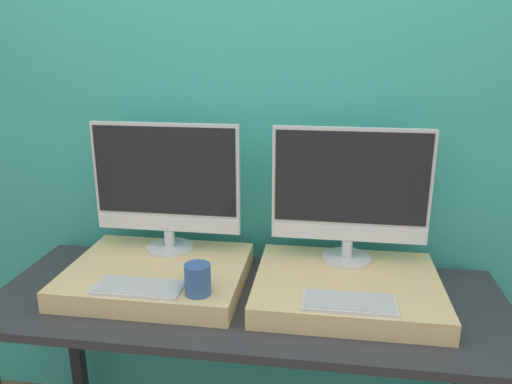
# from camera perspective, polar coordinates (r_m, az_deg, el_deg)

# --- Properties ---
(wall_back) EXTENTS (8.00, 0.04, 2.60)m
(wall_back) POSITION_cam_1_polar(r_m,az_deg,el_deg) (1.99, 0.87, 7.13)
(wall_back) COLOR teal
(wall_back) RESTS_ON ground_plane
(workbench) EXTENTS (1.78, 0.67, 0.78)m
(workbench) POSITION_cam_1_polar(r_m,az_deg,el_deg) (1.82, -0.95, -14.16)
(workbench) COLOR #2D2D33
(workbench) RESTS_ON ground_plane
(wooden_riser_left) EXTENTS (0.63, 0.51, 0.07)m
(wooden_riser_left) POSITION_cam_1_polar(r_m,az_deg,el_deg) (1.88, -11.20, -9.27)
(wooden_riser_left) COLOR #D6B77F
(wooden_riser_left) RESTS_ON workbench
(monitor_left) EXTENTS (0.56, 0.18, 0.50)m
(monitor_left) POSITION_cam_1_polar(r_m,az_deg,el_deg) (1.91, -10.21, 0.98)
(monitor_left) COLOR silver
(monitor_left) RESTS_ON wooden_riser_left
(keyboard_left) EXTENTS (0.29, 0.13, 0.01)m
(keyboard_left) POSITION_cam_1_polar(r_m,az_deg,el_deg) (1.71, -13.32, -10.56)
(keyboard_left) COLOR silver
(keyboard_left) RESTS_ON wooden_riser_left
(mug) EXTENTS (0.08, 0.08, 0.10)m
(mug) POSITION_cam_1_polar(r_m,az_deg,el_deg) (1.63, -6.68, -9.89)
(mug) COLOR #335693
(mug) RESTS_ON wooden_riser_left
(wooden_riser_right) EXTENTS (0.63, 0.51, 0.07)m
(wooden_riser_right) POSITION_cam_1_polar(r_m,az_deg,el_deg) (1.78, 10.35, -10.72)
(wooden_riser_right) COLOR #D6B77F
(wooden_riser_right) RESTS_ON workbench
(monitor_right) EXTENTS (0.56, 0.18, 0.50)m
(monitor_right) POSITION_cam_1_polar(r_m,az_deg,el_deg) (1.81, 10.72, 0.12)
(monitor_right) COLOR silver
(monitor_right) RESTS_ON wooden_riser_right
(keyboard_right) EXTENTS (0.29, 0.13, 0.01)m
(keyboard_right) POSITION_cam_1_polar(r_m,az_deg,el_deg) (1.60, 10.62, -12.32)
(keyboard_right) COLOR silver
(keyboard_right) RESTS_ON wooden_riser_right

